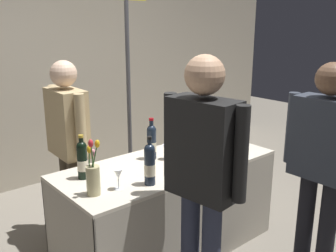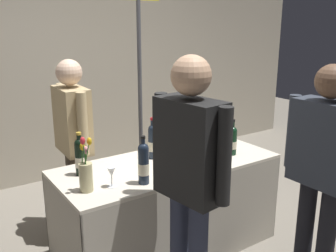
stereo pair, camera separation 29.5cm
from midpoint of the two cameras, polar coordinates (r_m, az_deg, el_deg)
ground_plane at (r=3.40m, az=2.61°, el=-17.77°), size 12.00×12.00×0.00m
back_partition at (r=4.68m, az=-12.89°, el=11.82°), size 7.30×0.12×3.19m
tasting_table at (r=3.14m, az=2.73°, el=-9.50°), size 1.78×0.76×0.77m
featured_wine_bottle at (r=2.79m, az=-10.09°, el=-4.53°), size 0.08×0.08×0.32m
display_bottle_0 at (r=2.61m, az=-0.44°, el=-5.60°), size 0.08×0.08×0.34m
display_bottle_1 at (r=3.20m, az=5.69°, el=-1.85°), size 0.07×0.07×0.32m
display_bottle_2 at (r=3.08m, az=0.45°, el=-2.27°), size 0.08×0.08×0.34m
display_bottle_3 at (r=3.25m, az=12.15°, el=-2.10°), size 0.08×0.08×0.30m
display_bottle_4 at (r=3.01m, az=7.81°, el=-3.22°), size 0.07×0.07×0.32m
wine_glass_near_vendor at (r=3.08m, az=2.75°, el=-3.48°), size 0.07×0.07×0.13m
wine_glass_mid at (r=3.60m, az=11.51°, el=-0.87°), size 0.07×0.07×0.13m
wine_glass_near_taster at (r=2.58m, az=-5.22°, el=-7.05°), size 0.07×0.07×0.14m
flower_vase at (r=2.53m, az=-8.93°, el=-7.05°), size 0.09×0.10×0.39m
brochure_stand at (r=2.86m, az=6.91°, el=-5.61°), size 0.09×0.17×0.13m
vendor_presenter at (r=3.29m, az=-11.52°, el=-1.24°), size 0.22×0.59×1.56m
taster_foreground_right at (r=2.78m, az=25.10°, el=-4.89°), size 0.22×0.61×1.61m
taster_foreground_left at (r=2.27m, az=6.99°, el=-6.48°), size 0.26×0.59×1.68m
booth_signpost at (r=4.02m, az=-2.16°, el=8.32°), size 0.48×0.04×2.26m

